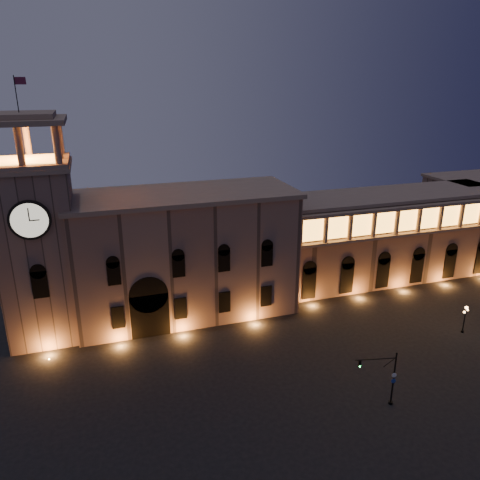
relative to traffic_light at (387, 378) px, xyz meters
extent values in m
plane|color=black|center=(-13.19, 4.93, -3.24)|extent=(160.00, 160.00, 0.00)
cube|color=#7E6052|center=(-15.19, 26.93, 5.26)|extent=(30.00, 12.00, 17.00)
cube|color=gray|center=(-15.19, 26.93, 14.06)|extent=(30.80, 12.80, 0.60)
cube|color=black|center=(-21.19, 21.53, -0.24)|extent=(5.00, 1.40, 6.00)
cylinder|color=black|center=(-21.19, 21.53, 2.76)|extent=(5.00, 1.40, 5.00)
cube|color=#FFA032|center=(-21.19, 21.33, -0.44)|extent=(4.20, 0.20, 5.00)
cube|color=#7E6052|center=(-33.69, 25.93, 7.76)|extent=(9.00, 9.00, 22.00)
cube|color=gray|center=(-33.69, 25.93, 19.01)|extent=(9.80, 9.80, 0.50)
cylinder|color=black|center=(-33.69, 21.25, 13.76)|extent=(4.60, 0.35, 4.60)
cylinder|color=beige|center=(-33.69, 21.11, 13.76)|extent=(4.00, 0.12, 4.00)
cube|color=gray|center=(-33.69, 25.93, 19.51)|extent=(9.40, 9.40, 0.50)
cube|color=#FFA032|center=(-33.69, 25.93, 19.81)|extent=(6.80, 6.80, 0.15)
cylinder|color=gray|center=(-33.69, 22.13, 21.86)|extent=(0.76, 0.76, 4.20)
cylinder|color=gray|center=(-29.89, 22.13, 21.86)|extent=(0.76, 0.76, 4.20)
cylinder|color=gray|center=(-33.69, 29.73, 21.86)|extent=(0.76, 0.76, 4.20)
cylinder|color=gray|center=(-29.89, 29.73, 21.86)|extent=(0.76, 0.76, 4.20)
cylinder|color=gray|center=(-29.89, 25.93, 21.86)|extent=(0.76, 0.76, 4.20)
cube|color=gray|center=(-33.69, 25.93, 24.26)|extent=(9.80, 9.80, 0.60)
cube|color=gray|center=(-33.69, 25.93, 24.86)|extent=(7.50, 7.50, 0.60)
cylinder|color=black|center=(-33.69, 25.93, 27.16)|extent=(0.10, 0.10, 4.00)
plane|color=#5C1A35|center=(-33.09, 25.93, 28.56)|extent=(1.20, 0.00, 1.20)
cube|color=#795B4E|center=(18.81, 28.93, 3.76)|extent=(40.00, 10.00, 14.00)
cube|color=gray|center=(18.81, 28.93, 11.01)|extent=(40.60, 10.60, 0.50)
cube|color=gray|center=(18.81, 23.43, 6.06)|extent=(40.00, 1.20, 0.40)
cube|color=gray|center=(18.81, 23.43, 10.36)|extent=(40.00, 1.40, 0.50)
cube|color=#FFA032|center=(18.81, 23.98, 8.26)|extent=(38.00, 0.15, 3.60)
cylinder|color=gray|center=(0.81, 23.43, 8.26)|extent=(0.70, 0.70, 4.00)
cylinder|color=gray|center=(4.81, 23.43, 8.26)|extent=(0.70, 0.70, 4.00)
cylinder|color=gray|center=(8.81, 23.43, 8.26)|extent=(0.70, 0.70, 4.00)
cylinder|color=gray|center=(12.81, 23.43, 8.26)|extent=(0.70, 0.70, 4.00)
cylinder|color=gray|center=(16.81, 23.43, 8.26)|extent=(0.70, 0.70, 4.00)
cylinder|color=gray|center=(20.81, 23.43, 8.26)|extent=(0.70, 0.70, 4.00)
cylinder|color=gray|center=(24.81, 23.43, 8.26)|extent=(0.70, 0.70, 4.00)
cylinder|color=gray|center=(28.81, 23.43, 8.26)|extent=(0.70, 0.70, 4.00)
cylinder|color=black|center=(0.74, -0.15, -0.26)|extent=(0.17, 0.17, 5.97)
cylinder|color=black|center=(0.74, -0.15, -3.11)|extent=(0.48, 0.48, 0.26)
sphere|color=black|center=(0.74, -0.15, 2.81)|extent=(0.24, 0.24, 0.24)
cylinder|color=black|center=(-1.34, 0.29, 2.30)|extent=(4.19, 0.99, 0.10)
cube|color=black|center=(-2.93, 0.63, 1.87)|extent=(0.30, 0.29, 0.72)
cylinder|color=#0CE53F|center=(-2.95, 0.50, 1.63)|extent=(0.16, 0.10, 0.15)
cylinder|color=silver|center=(0.68, -0.26, 0.34)|extent=(0.51, 0.14, 0.51)
cylinder|color=navy|center=(0.68, -0.26, -0.34)|extent=(0.51, 0.14, 0.51)
cylinder|color=black|center=(18.46, 9.34, -1.45)|extent=(0.14, 0.14, 3.58)
cylinder|color=black|center=(18.46, 9.34, -3.11)|extent=(0.39, 0.39, 0.27)
sphere|color=#EEA85F|center=(18.46, 9.34, 0.43)|extent=(0.39, 0.39, 0.39)
cylinder|color=black|center=(18.25, 9.25, -0.11)|extent=(0.84, 0.41, 0.05)
sphere|color=#EEA85F|center=(18.05, 9.16, -0.06)|extent=(0.29, 0.29, 0.29)
cylinder|color=black|center=(18.66, 9.44, -0.11)|extent=(0.84, 0.41, 0.05)
sphere|color=#EEA85F|center=(18.87, 9.53, -0.06)|extent=(0.29, 0.29, 0.29)
camera|label=1|loc=(-26.51, -33.81, 28.92)|focal=35.00mm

